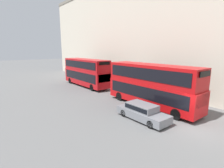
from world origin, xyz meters
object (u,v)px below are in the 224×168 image
Objects in this scene: pedestrian at (183,100)px; car_dark_sedan at (142,111)px; bus_second_in_queue at (86,71)px; bus_leading at (151,84)px.

car_dark_sedan is at bearing 173.62° from pedestrian.
bus_second_in_queue reaches higher than pedestrian.
pedestrian is at bearing -6.38° from car_dark_sedan.
pedestrian is (2.08, -15.85, -1.59)m from bus_second_in_queue.
pedestrian is at bearing -82.51° from bus_second_in_queue.
bus_leading is 1.02× the size of bus_second_in_queue.
car_dark_sedan is (-3.40, -15.23, -1.67)m from bus_second_in_queue.
bus_leading is 4.23m from car_dark_sedan.
pedestrian reaches higher than car_dark_sedan.
bus_leading is at bearing 28.47° from car_dark_sedan.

